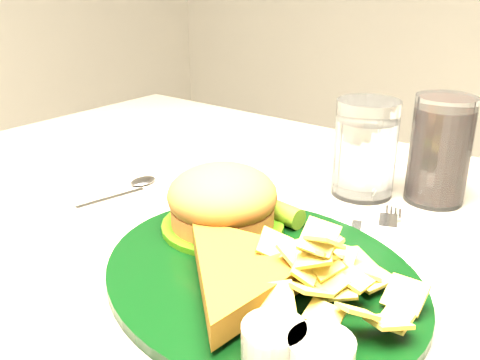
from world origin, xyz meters
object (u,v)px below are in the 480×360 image
Objects in this scene: dinner_plate at (260,245)px; fork_napkin at (356,243)px; water_glass at (365,148)px; cola_glass at (440,150)px.

fork_napkin is at bearing 87.11° from dinner_plate.
water_glass is 0.92× the size of cola_glass.
fork_napkin is (-0.02, -0.18, -0.06)m from cola_glass.
cola_glass is (0.07, 0.29, 0.03)m from dinner_plate.
cola_glass reaches higher than dinner_plate.
dinner_plate is 0.26m from water_glass.
dinner_plate is 0.13m from fork_napkin.
dinner_plate is at bearing -132.29° from fork_napkin.
cola_glass is 0.87× the size of fork_napkin.
dinner_plate is at bearing -85.90° from water_glass.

